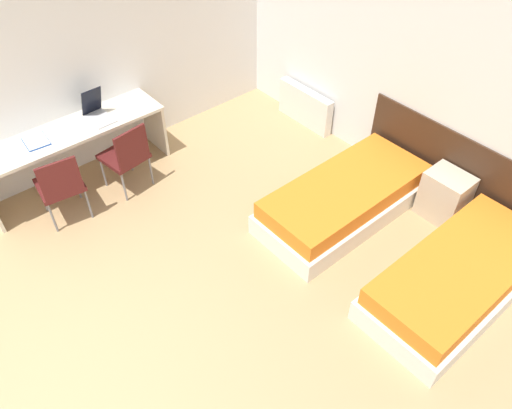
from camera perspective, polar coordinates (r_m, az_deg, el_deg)
name	(u,v)px	position (r m, az deg, el deg)	size (l,w,h in m)	color
ground_plane	(23,390)	(4.76, -25.09, -18.61)	(20.00, 20.00, 0.00)	tan
wall_back	(404,64)	(5.76, 16.56, 15.18)	(5.79, 0.05, 2.70)	white
wall_left	(100,49)	(6.10, -17.36, 16.61)	(0.05, 5.57, 2.70)	white
headboard_panel	(460,175)	(5.82, 22.32, 3.12)	(2.43, 0.03, 0.91)	#382316
bed_near_window	(344,199)	(5.54, 10.05, 0.60)	(0.90, 1.98, 0.44)	silver
bed_near_door	(458,278)	(5.08, 22.07, -7.76)	(0.90, 1.98, 0.44)	silver
nightstand	(445,196)	(5.77, 20.75, 0.94)	(0.46, 0.36, 0.56)	beige
radiator	(305,107)	(6.90, 5.63, 11.08)	(0.89, 0.12, 0.51)	silver
desk	(72,141)	(6.03, -20.28, 6.78)	(0.57, 2.13, 0.73)	beige
chair_near_laptop	(126,154)	(5.80, -14.59, 5.58)	(0.51, 0.51, 0.86)	#511919
chair_near_notebook	(60,184)	(5.61, -21.48, 2.19)	(0.50, 0.50, 0.86)	#511919
laptop	(97,112)	(6.01, -17.70, 9.99)	(0.37, 0.25, 0.36)	silver
open_notebook	(36,141)	(5.89, -23.85, 6.65)	(0.32, 0.26, 0.02)	#1E4793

